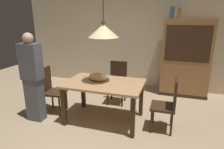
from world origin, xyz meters
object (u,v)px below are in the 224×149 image
(chair_far_back, at_px, (118,80))
(pendant_lamp, at_px, (103,31))
(chair_left_side, at_px, (51,88))
(chair_right_side, at_px, (168,103))
(book_brown_thick, at_px, (179,13))
(hutch_bookcase, at_px, (186,60))
(book_blue_wide, at_px, (173,12))
(book_yellow_short, at_px, (176,14))
(person_standing, at_px, (33,78))
(dining_table, at_px, (104,88))
(book_green_slim, at_px, (171,12))
(cat_sleeping, at_px, (98,77))

(chair_far_back, distance_m, pendant_lamp, 1.45)
(chair_left_side, bearing_deg, chair_far_back, 38.28)
(chair_right_side, relative_size, book_brown_thick, 3.88)
(hutch_bookcase, distance_m, book_blue_wide, 1.14)
(book_yellow_short, height_order, person_standing, book_yellow_short)
(chair_right_side, height_order, book_blue_wide, book_blue_wide)
(dining_table, xyz_separation_m, chair_far_back, (-0.00, 0.88, -0.14))
(book_green_slim, xyz_separation_m, person_standing, (-2.22, -2.17, -1.16))
(hutch_bookcase, height_order, book_green_slim, book_green_slim)
(cat_sleeping, relative_size, person_standing, 0.24)
(dining_table, relative_size, chair_left_side, 1.51)
(person_standing, bearing_deg, hutch_bookcase, 39.18)
(book_green_slim, bearing_deg, chair_far_back, -137.02)
(chair_right_side, height_order, book_brown_thick, book_brown_thick)
(book_blue_wide, bearing_deg, chair_right_side, -87.23)
(chair_left_side, bearing_deg, book_brown_thick, 38.13)
(book_green_slim, distance_m, book_yellow_short, 0.13)
(book_brown_thick, bearing_deg, book_green_slim, 180.00)
(cat_sleeping, distance_m, pendant_lamp, 0.85)
(book_green_slim, bearing_deg, dining_table, -118.68)
(chair_left_side, relative_size, book_yellow_short, 4.65)
(cat_sleeping, distance_m, book_blue_wide, 2.40)
(dining_table, height_order, chair_left_side, chair_left_side)
(dining_table, bearing_deg, person_standing, -163.49)
(chair_right_side, bearing_deg, chair_far_back, 142.27)
(book_green_slim, xyz_separation_m, book_blue_wide, (0.06, 0.00, -0.01))
(chair_far_back, height_order, cat_sleeping, chair_far_back)
(book_blue_wide, relative_size, person_standing, 0.15)
(dining_table, distance_m, book_yellow_short, 2.48)
(chair_left_side, distance_m, book_brown_thick, 3.27)
(chair_right_side, relative_size, pendant_lamp, 0.72)
(chair_left_side, distance_m, chair_right_side, 2.26)
(chair_far_back, relative_size, hutch_bookcase, 0.50)
(chair_far_back, height_order, book_yellow_short, book_yellow_short)
(cat_sleeping, bearing_deg, chair_left_side, -176.54)
(chair_left_side, distance_m, hutch_bookcase, 3.15)
(person_standing, bearing_deg, book_green_slim, 44.29)
(dining_table, bearing_deg, chair_right_side, 0.09)
(pendant_lamp, height_order, person_standing, pendant_lamp)
(hutch_bookcase, distance_m, book_yellow_short, 1.10)
(book_blue_wide, distance_m, person_standing, 3.35)
(dining_table, height_order, cat_sleeping, cat_sleeping)
(hutch_bookcase, xyz_separation_m, book_brown_thick, (-0.25, 0.00, 1.07))
(chair_left_side, bearing_deg, chair_right_side, 0.26)
(chair_far_back, height_order, person_standing, person_standing)
(hutch_bookcase, bearing_deg, book_yellow_short, 179.73)
(chair_far_back, relative_size, chair_right_side, 1.00)
(book_yellow_short, bearing_deg, chair_far_back, -140.32)
(hutch_bookcase, bearing_deg, book_green_slim, 179.80)
(chair_left_side, relative_size, pendant_lamp, 0.72)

